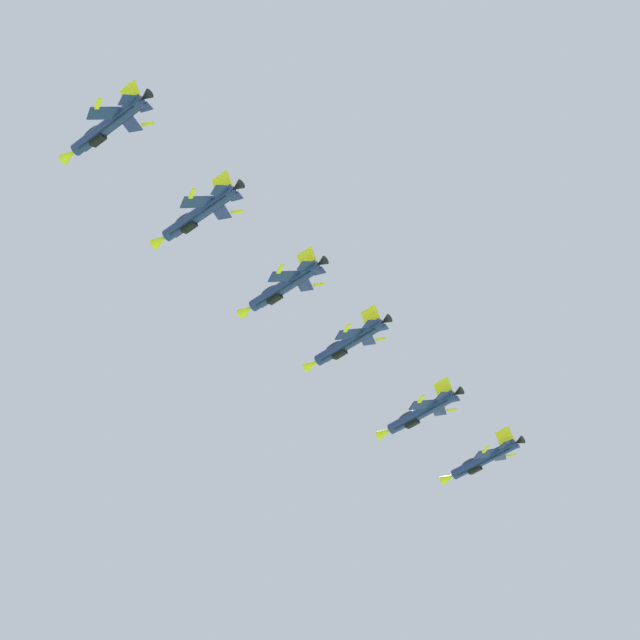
{
  "coord_description": "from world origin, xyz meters",
  "views": [
    {
      "loc": [
        -1.04,
        0.58,
        1.47
      ],
      "look_at": [
        -38.69,
        114.14,
        135.32
      ],
      "focal_mm": 70.02,
      "sensor_mm": 36.0,
      "label": 1
    }
  ],
  "objects_px": {
    "fighter_jet_right_outer": "(420,413)",
    "fighter_jet_left_outer": "(348,343)",
    "fighter_jet_lead": "(106,127)",
    "fighter_jet_left_wing": "(198,214)",
    "fighter_jet_right_wing": "(283,287)",
    "fighter_jet_trail_slot": "(483,460)"
  },
  "relations": [
    {
      "from": "fighter_jet_right_wing",
      "to": "fighter_jet_trail_slot",
      "type": "bearing_deg",
      "value": -0.37
    },
    {
      "from": "fighter_jet_left_outer",
      "to": "fighter_jet_trail_slot",
      "type": "distance_m",
      "value": 34.98
    },
    {
      "from": "fighter_jet_left_outer",
      "to": "fighter_jet_right_wing",
      "type": "bearing_deg",
      "value": -179.95
    },
    {
      "from": "fighter_jet_right_outer",
      "to": "fighter_jet_left_outer",
      "type": "bearing_deg",
      "value": 178.18
    },
    {
      "from": "fighter_jet_right_wing",
      "to": "fighter_jet_left_outer",
      "type": "height_order",
      "value": "fighter_jet_left_outer"
    },
    {
      "from": "fighter_jet_right_wing",
      "to": "fighter_jet_left_wing",
      "type": "bearing_deg",
      "value": -177.72
    },
    {
      "from": "fighter_jet_lead",
      "to": "fighter_jet_left_outer",
      "type": "xyz_separation_m",
      "value": [
        18.15,
        45.64,
        -0.35
      ]
    },
    {
      "from": "fighter_jet_right_outer",
      "to": "fighter_jet_trail_slot",
      "type": "distance_m",
      "value": 17.96
    },
    {
      "from": "fighter_jet_trail_slot",
      "to": "fighter_jet_right_wing",
      "type": "bearing_deg",
      "value": 179.63
    },
    {
      "from": "fighter_jet_left_wing",
      "to": "fighter_jet_trail_slot",
      "type": "distance_m",
      "value": 68.07
    },
    {
      "from": "fighter_jet_left_outer",
      "to": "fighter_jet_right_outer",
      "type": "relative_size",
      "value": 1.0
    },
    {
      "from": "fighter_jet_right_outer",
      "to": "fighter_jet_trail_slot",
      "type": "height_order",
      "value": "fighter_jet_trail_slot"
    },
    {
      "from": "fighter_jet_lead",
      "to": "fighter_jet_right_wing",
      "type": "height_order",
      "value": "fighter_jet_lead"
    },
    {
      "from": "fighter_jet_lead",
      "to": "fighter_jet_trail_slot",
      "type": "relative_size",
      "value": 1.0
    },
    {
      "from": "fighter_jet_lead",
      "to": "fighter_jet_right_wing",
      "type": "bearing_deg",
      "value": -0.92
    },
    {
      "from": "fighter_jet_left_wing",
      "to": "fighter_jet_right_outer",
      "type": "distance_m",
      "value": 50.22
    },
    {
      "from": "fighter_jet_right_wing",
      "to": "fighter_jet_right_outer",
      "type": "bearing_deg",
      "value": -0.96
    },
    {
      "from": "fighter_jet_right_outer",
      "to": "fighter_jet_trail_slot",
      "type": "xyz_separation_m",
      "value": [
        6.18,
        16.65,
        2.72
      ]
    },
    {
      "from": "fighter_jet_left_wing",
      "to": "fighter_jet_right_wing",
      "type": "relative_size",
      "value": 1.0
    },
    {
      "from": "fighter_jet_left_wing",
      "to": "fighter_jet_right_wing",
      "type": "bearing_deg",
      "value": 2.28
    },
    {
      "from": "fighter_jet_lead",
      "to": "fighter_jet_right_outer",
      "type": "distance_m",
      "value": 66.38
    },
    {
      "from": "fighter_jet_left_wing",
      "to": "fighter_jet_trail_slot",
      "type": "relative_size",
      "value": 1.0
    }
  ]
}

